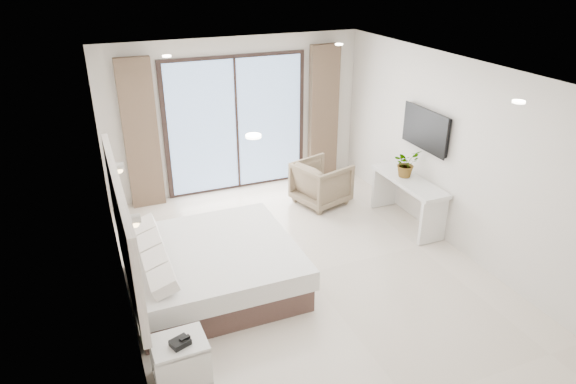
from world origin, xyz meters
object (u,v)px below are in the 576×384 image
object	(u,v)px
armchair	(321,181)
bed	(211,267)
console_desk	(408,192)
nightstand	(181,361)

from	to	relation	value
armchair	bed	bearing A→B (deg)	108.76
bed	console_desk	bearing A→B (deg)	9.13
bed	console_desk	distance (m)	3.36
bed	console_desk	size ratio (longest dim) A/B	1.40
bed	console_desk	world-z (taller)	console_desk
bed	armchair	xyz separation A→B (m)	(2.39, 1.72, 0.11)
console_desk	armchair	distance (m)	1.51
console_desk	bed	bearing A→B (deg)	-170.87
bed	armchair	size ratio (longest dim) A/B	2.52
armchair	nightstand	bearing A→B (deg)	118.71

